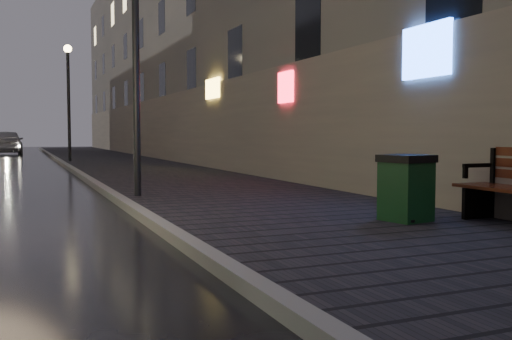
{
  "coord_description": "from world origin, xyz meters",
  "views": [
    {
      "loc": [
        -0.35,
        -5.41,
        1.39
      ],
      "look_at": [
        2.93,
        2.44,
        0.85
      ],
      "focal_mm": 40.0,
      "sensor_mm": 36.0,
      "label": 1
    }
  ],
  "objects_px": {
    "car_far": "(7,142)",
    "lamp_near": "(136,27)",
    "trash_bin": "(406,187)",
    "lamp_far": "(68,88)"
  },
  "relations": [
    {
      "from": "car_far",
      "to": "lamp_near",
      "type": "bearing_deg",
      "value": 96.21
    },
    {
      "from": "trash_bin",
      "to": "car_far",
      "type": "relative_size",
      "value": 0.19
    },
    {
      "from": "lamp_far",
      "to": "car_far",
      "type": "xyz_separation_m",
      "value": [
        -2.85,
        13.76,
        -2.66
      ]
    },
    {
      "from": "lamp_far",
      "to": "car_far",
      "type": "distance_m",
      "value": 14.3
    },
    {
      "from": "lamp_far",
      "to": "trash_bin",
      "type": "bearing_deg",
      "value": -82.07
    },
    {
      "from": "trash_bin",
      "to": "car_far",
      "type": "height_order",
      "value": "car_far"
    },
    {
      "from": "lamp_near",
      "to": "car_far",
      "type": "relative_size",
      "value": 1.09
    },
    {
      "from": "lamp_near",
      "to": "lamp_far",
      "type": "distance_m",
      "value": 16.0
    },
    {
      "from": "lamp_far",
      "to": "car_far",
      "type": "height_order",
      "value": "lamp_far"
    },
    {
      "from": "trash_bin",
      "to": "car_far",
      "type": "bearing_deg",
      "value": 88.07
    }
  ]
}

